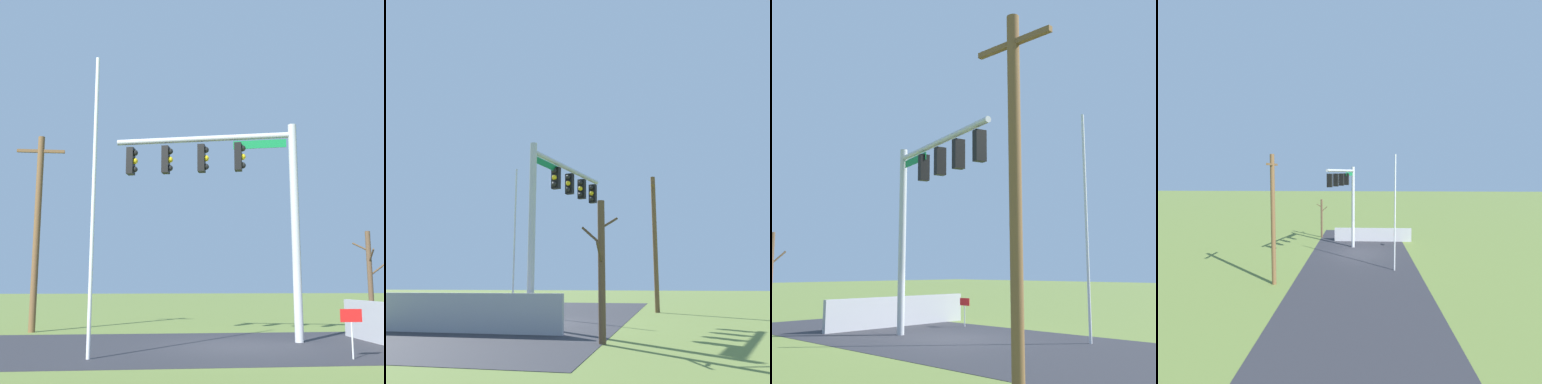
% 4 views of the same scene
% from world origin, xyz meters
% --- Properties ---
extents(ground_plane, '(160.00, 160.00, 0.00)m').
position_xyz_m(ground_plane, '(0.00, 0.00, 0.00)').
color(ground_plane, olive).
extents(road_surface, '(28.00, 8.00, 0.01)m').
position_xyz_m(road_surface, '(-4.00, 0.00, 0.01)').
color(road_surface, '#2D2D33').
rests_on(road_surface, ground_plane).
extents(sidewalk_corner, '(6.00, 6.00, 0.01)m').
position_xyz_m(sidewalk_corner, '(3.14, 0.65, 0.00)').
color(sidewalk_corner, '#B7B5AD').
rests_on(sidewalk_corner, ground_plane).
extents(retaining_fence, '(0.20, 7.39, 1.28)m').
position_xyz_m(retaining_fence, '(4.51, -1.19, 0.64)').
color(retaining_fence, '#A8A8AD').
rests_on(retaining_fence, ground_plane).
extents(signal_mast, '(6.10, 1.84, 7.17)m').
position_xyz_m(signal_mast, '(0.28, 1.15, 5.15)').
color(signal_mast, '#B2B5BA').
rests_on(signal_mast, ground_plane).
extents(flagpole, '(0.10, 0.10, 7.91)m').
position_xyz_m(flagpole, '(-4.16, -2.38, 3.96)').
color(flagpole, silver).
rests_on(flagpole, ground_plane).
extents(utility_pole, '(1.90, 0.26, 7.76)m').
position_xyz_m(utility_pole, '(-7.01, 5.09, 4.04)').
color(utility_pole, brown).
rests_on(utility_pole, ground_plane).
extents(open_sign, '(0.56, 0.04, 1.22)m').
position_xyz_m(open_sign, '(2.35, -3.03, 0.91)').
color(open_sign, silver).
rests_on(open_sign, ground_plane).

